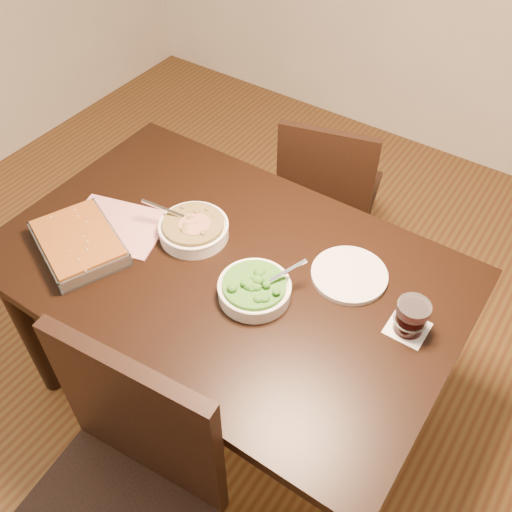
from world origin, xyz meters
TOP-DOWN VIEW (x-y plane):
  - ground at (0.00, 0.00)m, footprint 4.00×4.00m
  - table at (0.00, 0.00)m, footprint 1.40×0.90m
  - magazine_a at (-0.39, -0.06)m, footprint 0.36×0.30m
  - coaster at (0.55, 0.09)m, footprint 0.11×0.11m
  - stew_bowl at (-0.16, 0.05)m, footprint 0.24×0.22m
  - broccoli_bowl at (0.14, -0.05)m, footprint 0.21×0.23m
  - baking_dish at (-0.41, -0.20)m, footprint 0.37×0.33m
  - wine_tumbler at (0.55, 0.09)m, footprint 0.09×0.09m
  - dinner_plate at (0.33, 0.17)m, footprint 0.23×0.23m
  - chair_near at (0.13, -0.65)m, footprint 0.51×0.51m
  - chair_far at (-0.06, 0.79)m, footprint 0.47×0.47m

SIDE VIEW (x-z plane):
  - ground at x=0.00m, z-range 0.00..0.00m
  - chair_far at x=-0.06m, z-range 0.05..0.87m
  - chair_near at x=0.13m, z-range 0.06..1.05m
  - table at x=0.00m, z-range 0.28..1.03m
  - coaster at x=0.55m, z-range 0.75..0.75m
  - magazine_a at x=-0.39m, z-range 0.75..0.76m
  - dinner_plate at x=0.33m, z-range 0.75..0.77m
  - baking_dish at x=-0.41m, z-range 0.75..0.80m
  - broccoli_bowl at x=0.14m, z-range 0.74..0.82m
  - stew_bowl at x=-0.16m, z-range 0.74..0.82m
  - wine_tumbler at x=0.55m, z-range 0.76..0.85m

